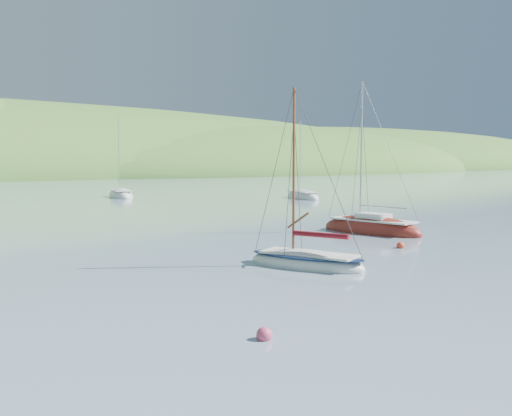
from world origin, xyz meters
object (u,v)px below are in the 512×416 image
daysailer_white (306,262)px  sloop_red (371,230)px  distant_sloop_b (121,196)px  distant_sloop_d (303,197)px

daysailer_white → sloop_red: 13.06m
daysailer_white → sloop_red: size_ratio=0.80×
sloop_red → distant_sloop_b: 42.80m
daysailer_white → distant_sloop_d: bearing=27.5°
sloop_red → distant_sloop_d: bearing=47.6°
daysailer_white → distant_sloop_b: bearing=54.6°
daysailer_white → distant_sloop_b: distant_sloop_b is taller
distant_sloop_b → sloop_red: bearing=-76.8°
sloop_red → distant_sloop_d: 32.47m
distant_sloop_b → distant_sloop_d: 23.12m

